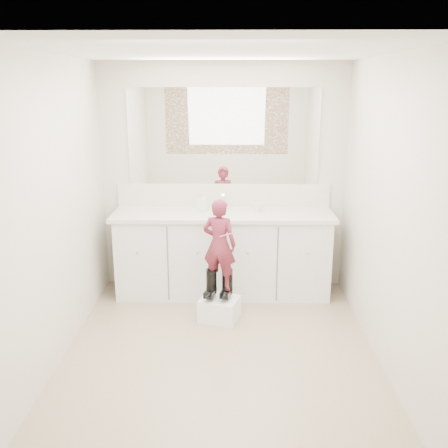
{
  "coord_description": "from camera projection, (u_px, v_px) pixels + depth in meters",
  "views": [
    {
      "loc": [
        0.1,
        -3.76,
        2.19
      ],
      "look_at": [
        0.02,
        0.74,
        0.9
      ],
      "focal_mm": 40.0,
      "sensor_mm": 36.0,
      "label": 1
    }
  ],
  "objects": [
    {
      "name": "ceiling",
      "position": [
        220.0,
        51.0,
        3.56
      ],
      "size": [
        3.0,
        3.0,
        0.0
      ],
      "primitive_type": "plane",
      "rotation": [
        3.14,
        0.0,
        0.0
      ],
      "color": "white",
      "rests_on": "wall_back"
    },
    {
      "name": "wall_front",
      "position": [
        212.0,
        291.0,
        2.45
      ],
      "size": [
        2.6,
        0.0,
        2.6
      ],
      "primitive_type": "plane",
      "rotation": [
        -1.57,
        0.0,
        0.0
      ],
      "color": "beige",
      "rests_on": "floor"
    },
    {
      "name": "dot_panel",
      "position": [
        212.0,
        201.0,
        2.33
      ],
      "size": [
        2.0,
        0.01,
        1.2
      ],
      "primitive_type": "cube",
      "color": "#472819",
      "rests_on": "wall_front"
    },
    {
      "name": "boot_right",
      "position": [
        227.0,
        284.0,
        4.68
      ],
      "size": [
        0.16,
        0.21,
        0.29
      ],
      "primitive_type": null,
      "rotation": [
        0.0,
        0.0,
        -0.29
      ],
      "color": "black",
      "rests_on": "step_stool"
    },
    {
      "name": "countertop",
      "position": [
        223.0,
        215.0,
        5.14
      ],
      "size": [
        2.28,
        0.58,
        0.04
      ],
      "primitive_type": "cube",
      "color": "beige",
      "rests_on": "vanity_cabinet"
    },
    {
      "name": "floor",
      "position": [
        220.0,
        351.0,
        4.22
      ],
      "size": [
        3.0,
        3.0,
        0.0
      ],
      "primitive_type": "plane",
      "color": "#806854",
      "rests_on": "ground"
    },
    {
      "name": "wall_right",
      "position": [
        387.0,
        214.0,
        3.87
      ],
      "size": [
        0.0,
        3.0,
        3.0
      ],
      "primitive_type": "plane",
      "rotation": [
        1.57,
        0.0,
        -1.57
      ],
      "color": "beige",
      "rests_on": "floor"
    },
    {
      "name": "wall_back",
      "position": [
        223.0,
        178.0,
        5.33
      ],
      "size": [
        2.6,
        0.0,
        2.6
      ],
      "primitive_type": "plane",
      "rotation": [
        1.57,
        0.0,
        0.0
      ],
      "color": "beige",
      "rests_on": "floor"
    },
    {
      "name": "mirror",
      "position": [
        223.0,
        137.0,
        5.2
      ],
      "size": [
        2.0,
        0.02,
        1.0
      ],
      "primitive_type": "cube",
      "color": "white",
      "rests_on": "wall_back"
    },
    {
      "name": "vanity_cabinet",
      "position": [
        223.0,
        255.0,
        5.28
      ],
      "size": [
        2.2,
        0.55,
        0.85
      ],
      "primitive_type": "cube",
      "color": "silver",
      "rests_on": "floor"
    },
    {
      "name": "step_stool",
      "position": [
        219.0,
        309.0,
        4.74
      ],
      "size": [
        0.41,
        0.38,
        0.22
      ],
      "primitive_type": "cube",
      "rotation": [
        0.0,
        0.0,
        -0.29
      ],
      "color": "white",
      "rests_on": "floor"
    },
    {
      "name": "cup",
      "position": [
        258.0,
        207.0,
        5.19
      ],
      "size": [
        0.12,
        0.12,
        0.09
      ],
      "primitive_type": "imported",
      "rotation": [
        0.0,
        0.0,
        0.24
      ],
      "color": "beige",
      "rests_on": "countertop"
    },
    {
      "name": "soap_bottle",
      "position": [
        203.0,
        202.0,
        5.2
      ],
      "size": [
        0.12,
        0.12,
        0.2
      ],
      "primitive_type": "imported",
      "rotation": [
        0.0,
        0.0,
        -0.43
      ],
      "color": "silver",
      "rests_on": "countertop"
    },
    {
      "name": "backsplash",
      "position": [
        223.0,
        195.0,
        5.37
      ],
      "size": [
        2.28,
        0.03,
        0.25
      ],
      "primitive_type": "cube",
      "color": "beige",
      "rests_on": "countertop"
    },
    {
      "name": "toddler",
      "position": [
        219.0,
        244.0,
        4.58
      ],
      "size": [
        0.36,
        0.29,
        0.86
      ],
      "primitive_type": "imported",
      "rotation": [
        0.0,
        0.0,
        2.85
      ],
      "color": "#AB3447",
      "rests_on": "step_stool"
    },
    {
      "name": "boot_left",
      "position": [
        211.0,
        284.0,
        4.69
      ],
      "size": [
        0.16,
        0.21,
        0.29
      ],
      "primitive_type": null,
      "rotation": [
        0.0,
        0.0,
        -0.29
      ],
      "color": "black",
      "rests_on": "step_stool"
    },
    {
      "name": "wall_left",
      "position": [
        54.0,
        213.0,
        3.91
      ],
      "size": [
        0.0,
        3.0,
        3.0
      ],
      "primitive_type": "plane",
      "rotation": [
        1.57,
        0.0,
        1.57
      ],
      "color": "beige",
      "rests_on": "floor"
    },
    {
      "name": "faucet",
      "position": [
        223.0,
        205.0,
        5.28
      ],
      "size": [
        0.08,
        0.08,
        0.1
      ],
      "primitive_type": "cylinder",
      "color": "silver",
      "rests_on": "countertop"
    },
    {
      "name": "toothbrush",
      "position": [
        227.0,
        235.0,
        4.47
      ],
      "size": [
        0.13,
        0.05,
        0.06
      ],
      "primitive_type": "cylinder",
      "rotation": [
        0.0,
        1.22,
        -0.29
      ],
      "color": "pink",
      "rests_on": "toddler"
    }
  ]
}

